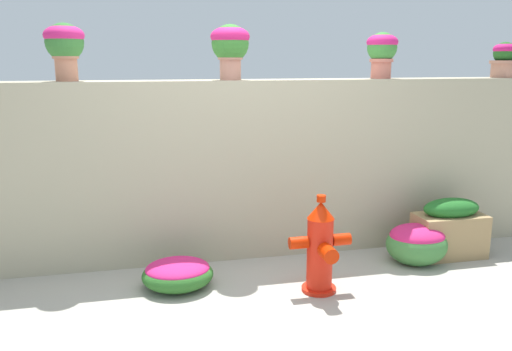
# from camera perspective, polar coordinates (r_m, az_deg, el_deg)

# --- Properties ---
(ground_plane) EXTENTS (24.00, 24.00, 0.00)m
(ground_plane) POSITION_cam_1_polar(r_m,az_deg,el_deg) (3.83, 1.33, -14.59)
(ground_plane) COLOR #9E998E
(stone_wall) EXTENTS (5.99, 0.35, 1.57)m
(stone_wall) POSITION_cam_1_polar(r_m,az_deg,el_deg) (4.69, -2.22, 0.68)
(stone_wall) COLOR tan
(stone_wall) RESTS_ON ground
(potted_plant_1) EXTENTS (0.32, 0.32, 0.46)m
(potted_plant_1) POSITION_cam_1_polar(r_m,az_deg,el_deg) (4.57, -20.03, 13.28)
(potted_plant_1) COLOR #B17158
(potted_plant_1) RESTS_ON stone_wall
(potted_plant_2) EXTENTS (0.33, 0.33, 0.46)m
(potted_plant_2) POSITION_cam_1_polar(r_m,az_deg,el_deg) (4.55, -2.82, 14.01)
(potted_plant_2) COLOR #AC705E
(potted_plant_2) RESTS_ON stone_wall
(potted_plant_3) EXTENTS (0.28, 0.28, 0.41)m
(potted_plant_3) POSITION_cam_1_polar(r_m,az_deg,el_deg) (5.04, 13.49, 13.14)
(potted_plant_3) COLOR #BF6959
(potted_plant_3) RESTS_ON stone_wall
(potted_plant_4) EXTENTS (0.26, 0.26, 0.33)m
(potted_plant_4) POSITION_cam_1_polar(r_m,az_deg,el_deg) (5.65, 25.29, 11.42)
(potted_plant_4) COLOR #B07761
(potted_plant_4) RESTS_ON stone_wall
(fire_hydrant) EXTENTS (0.48, 0.39, 0.76)m
(fire_hydrant) POSITION_cam_1_polar(r_m,az_deg,el_deg) (4.04, 6.98, -7.87)
(fire_hydrant) COLOR red
(fire_hydrant) RESTS_ON ground
(flower_bush_left) EXTENTS (0.55, 0.50, 0.23)m
(flower_bush_left) POSITION_cam_1_polar(r_m,az_deg,el_deg) (4.21, -8.48, -10.39)
(flower_bush_left) COLOR #2B6324
(flower_bush_left) RESTS_ON ground
(flower_bush_right) EXTENTS (0.53, 0.48, 0.36)m
(flower_bush_right) POSITION_cam_1_polar(r_m,az_deg,el_deg) (4.84, 17.01, -6.90)
(flower_bush_right) COLOR #407D3C
(flower_bush_right) RESTS_ON ground
(planter_box) EXTENTS (0.62, 0.32, 0.54)m
(planter_box) POSITION_cam_1_polar(r_m,az_deg,el_deg) (5.05, 20.23, -5.42)
(planter_box) COLOR #9C7D51
(planter_box) RESTS_ON ground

